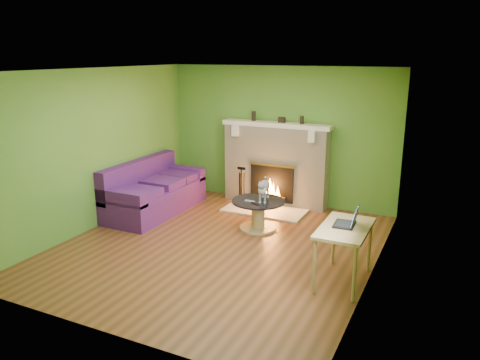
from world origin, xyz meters
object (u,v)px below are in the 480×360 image
object	(u,v)px
coffee_table	(258,212)
sofa	(153,192)
cat	(264,189)
desk	(345,234)

from	to	relation	value
coffee_table	sofa	bearing A→B (deg)	-179.63
cat	sofa	bearing A→B (deg)	168.27
coffee_table	cat	distance (m)	0.42
sofa	cat	bearing A→B (deg)	1.67
coffee_table	cat	world-z (taller)	cat
sofa	coffee_table	world-z (taller)	sofa
sofa	cat	world-z (taller)	sofa
sofa	coffee_table	xyz separation A→B (m)	(2.10, 0.01, -0.08)
desk	cat	world-z (taller)	cat
coffee_table	desk	size ratio (longest dim) A/B	0.86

